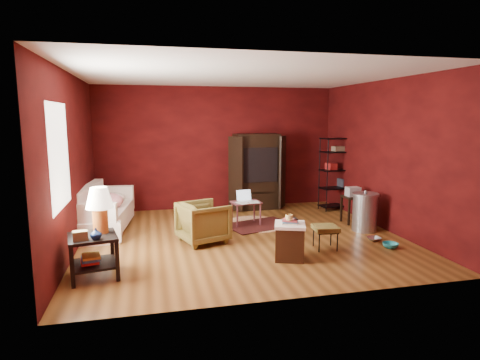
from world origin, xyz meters
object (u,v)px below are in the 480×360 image
(armchair, at_px, (203,220))
(hamper, at_px, (290,241))
(laptop_desk, at_px, (246,204))
(wire_shelving, at_px, (338,170))
(side_table, at_px, (96,223))
(tv_armoire, at_px, (257,170))
(sofa, at_px, (103,212))

(armchair, relative_size, hamper, 1.21)
(laptop_desk, height_order, wire_shelving, wire_shelving)
(side_table, bearing_deg, armchair, 35.43)
(armchair, relative_size, side_table, 0.64)
(armchair, height_order, tv_armoire, tv_armoire)
(armchair, distance_m, side_table, 1.97)
(side_table, relative_size, wire_shelving, 0.72)
(side_table, distance_m, wire_shelving, 5.72)
(sofa, xyz_separation_m, hamper, (2.87, -2.20, -0.08))
(side_table, bearing_deg, hamper, 0.07)
(sofa, height_order, hamper, sofa)
(armchair, bearing_deg, tv_armoire, -52.88)
(tv_armoire, bearing_deg, armchair, -125.88)
(sofa, height_order, side_table, side_table)
(armchair, bearing_deg, sofa, 39.71)
(sofa, distance_m, side_table, 2.24)
(laptop_desk, height_order, tv_armoire, tv_armoire)
(sofa, distance_m, tv_armoire, 3.52)
(sofa, xyz_separation_m, laptop_desk, (2.69, -0.21, 0.06))
(sofa, height_order, armchair, armchair)
(sofa, bearing_deg, tv_armoire, -70.44)
(side_table, xyz_separation_m, wire_shelving, (4.93, 2.89, 0.19))
(armchair, bearing_deg, hamper, -152.55)
(armchair, bearing_deg, laptop_desk, -65.81)
(sofa, distance_m, hamper, 3.62)
(laptop_desk, xyz_separation_m, wire_shelving, (2.39, 0.88, 0.48))
(tv_armoire, bearing_deg, hamper, -98.13)
(tv_armoire, bearing_deg, sofa, -161.69)
(armchair, xyz_separation_m, hamper, (1.14, -1.12, -0.09))
(sofa, relative_size, armchair, 2.48)
(side_table, bearing_deg, laptop_desk, 38.22)
(laptop_desk, relative_size, wire_shelving, 0.41)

